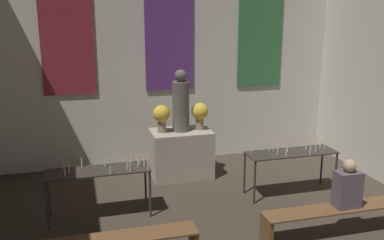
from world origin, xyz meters
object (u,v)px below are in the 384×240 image
object	(u,v)px
flower_vase_left	(162,116)
candle_rack_left	(99,175)
candle_rack_right	(291,156)
altar	(181,153)
flower_vase_right	(200,113)
person_seated	(348,186)
statue	(181,103)
pew_back_right	(336,214)

from	to	relation	value
flower_vase_left	candle_rack_left	xyz separation A→B (m)	(-1.26, -1.32, -0.55)
candle_rack_left	candle_rack_right	xyz separation A→B (m)	(3.27, 0.00, 0.00)
altar	flower_vase_left	bearing A→B (deg)	180.00
altar	candle_rack_right	size ratio (longest dim) A/B	0.72
candle_rack_left	flower_vase_right	bearing A→B (deg)	33.38
candle_rack_right	person_seated	xyz separation A→B (m)	(0.10, -1.47, 0.04)
statue	flower_vase_left	xyz separation A→B (m)	(-0.37, 0.00, -0.21)
candle_rack_left	candle_rack_right	bearing A→B (deg)	0.02
altar	candle_rack_left	bearing A→B (deg)	-141.01
altar	flower_vase_right	world-z (taller)	flower_vase_right
candle_rack_right	pew_back_right	bearing A→B (deg)	-91.70
altar	flower_vase_right	size ratio (longest dim) A/B	2.19
altar	candle_rack_left	xyz separation A→B (m)	(-1.63, -1.32, 0.24)
flower_vase_right	candle_rack_right	bearing A→B (deg)	-46.01
flower_vase_left	pew_back_right	size ratio (longest dim) A/B	0.24
candle_rack_right	pew_back_right	xyz separation A→B (m)	(-0.04, -1.47, -0.38)
candle_rack_right	flower_vase_right	bearing A→B (deg)	133.99
altar	flower_vase_right	xyz separation A→B (m)	(0.37, 0.00, 0.78)
person_seated	flower_vase_right	bearing A→B (deg)	116.17
flower_vase_right	candle_rack_right	world-z (taller)	flower_vase_right
flower_vase_right	person_seated	world-z (taller)	flower_vase_right
candle_rack_left	person_seated	world-z (taller)	person_seated
statue	flower_vase_right	bearing A→B (deg)	0.00
flower_vase_right	candle_rack_left	bearing A→B (deg)	-146.62
candle_rack_left	altar	bearing A→B (deg)	38.99
altar	statue	bearing A→B (deg)	0.00
candle_rack_left	person_seated	xyz separation A→B (m)	(3.37, -1.47, 0.04)
candle_rack_right	person_seated	bearing A→B (deg)	-86.14
flower_vase_left	candle_rack_left	distance (m)	1.90
statue	flower_vase_left	world-z (taller)	statue
altar	pew_back_right	world-z (taller)	altar
candle_rack_right	flower_vase_left	bearing A→B (deg)	146.85
candle_rack_left	statue	bearing A→B (deg)	38.99
statue	candle_rack_right	distance (m)	2.24
flower_vase_right	person_seated	xyz separation A→B (m)	(1.37, -2.79, -0.51)
statue	flower_vase_left	distance (m)	0.43
flower_vase_right	candle_rack_right	distance (m)	1.91
altar	candle_rack_right	distance (m)	2.12
flower_vase_right	person_seated	bearing A→B (deg)	-63.83
flower_vase_left	pew_back_right	world-z (taller)	flower_vase_left
statue	flower_vase_right	world-z (taller)	statue
statue	person_seated	xyz separation A→B (m)	(1.74, -2.79, -0.72)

